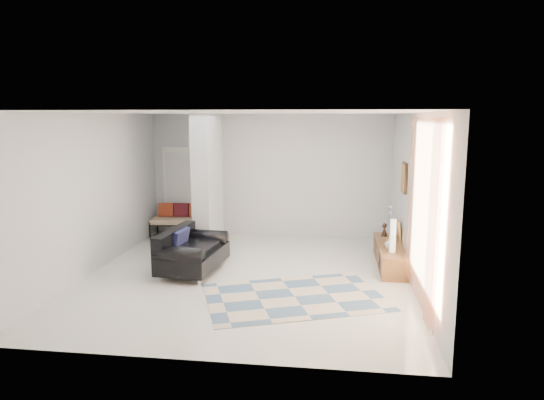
# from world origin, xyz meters

# --- Properties ---
(floor) EXTENTS (6.00, 6.00, 0.00)m
(floor) POSITION_xyz_m (0.00, 0.00, 0.00)
(floor) COLOR silver
(floor) RESTS_ON ground
(ceiling) EXTENTS (6.00, 6.00, 0.00)m
(ceiling) POSITION_xyz_m (0.00, 0.00, 2.80)
(ceiling) COLOR white
(ceiling) RESTS_ON wall_back
(wall_back) EXTENTS (6.00, 0.00, 6.00)m
(wall_back) POSITION_xyz_m (0.00, 3.00, 1.40)
(wall_back) COLOR silver
(wall_back) RESTS_ON ground
(wall_front) EXTENTS (6.00, 0.00, 6.00)m
(wall_front) POSITION_xyz_m (0.00, -3.00, 1.40)
(wall_front) COLOR silver
(wall_front) RESTS_ON ground
(wall_left) EXTENTS (0.00, 6.00, 6.00)m
(wall_left) POSITION_xyz_m (-2.75, 0.00, 1.40)
(wall_left) COLOR silver
(wall_left) RESTS_ON ground
(wall_right) EXTENTS (0.00, 6.00, 6.00)m
(wall_right) POSITION_xyz_m (2.75, 0.00, 1.40)
(wall_right) COLOR silver
(wall_right) RESTS_ON ground
(partition_column) EXTENTS (0.35, 1.20, 2.80)m
(partition_column) POSITION_xyz_m (-1.10, 1.60, 1.40)
(partition_column) COLOR #A4A8AB
(partition_column) RESTS_ON floor
(hallway_door) EXTENTS (0.85, 0.06, 2.04)m
(hallway_door) POSITION_xyz_m (-2.10, 2.96, 1.02)
(hallway_door) COLOR white
(hallway_door) RESTS_ON floor
(curtain) EXTENTS (0.00, 2.55, 2.55)m
(curtain) POSITION_xyz_m (2.67, -1.15, 1.45)
(curtain) COLOR #FF7D43
(curtain) RESTS_ON wall_right
(wall_art) EXTENTS (0.04, 0.45, 0.55)m
(wall_art) POSITION_xyz_m (2.72, 0.96, 1.65)
(wall_art) COLOR #321E0D
(wall_art) RESTS_ON wall_right
(media_console) EXTENTS (0.45, 1.95, 0.80)m
(media_console) POSITION_xyz_m (2.52, 0.96, 0.20)
(media_console) COLOR brown
(media_console) RESTS_ON floor
(loveseat) EXTENTS (1.03, 1.59, 0.76)m
(loveseat) POSITION_xyz_m (-1.06, 0.14, 0.36)
(loveseat) COLOR silver
(loveseat) RESTS_ON floor
(daybed) EXTENTS (1.61, 0.79, 0.77)m
(daybed) POSITION_xyz_m (-1.93, 2.63, 0.42)
(daybed) COLOR black
(daybed) RESTS_ON floor
(area_rug) EXTENTS (3.11, 2.59, 0.01)m
(area_rug) POSITION_xyz_m (0.90, -0.90, 0.01)
(area_rug) COLOR #C1B294
(area_rug) RESTS_ON floor
(cylinder_lamp) EXTENTS (0.11, 0.11, 0.58)m
(cylinder_lamp) POSITION_xyz_m (2.50, 0.44, 0.69)
(cylinder_lamp) COLOR white
(cylinder_lamp) RESTS_ON media_console
(bronze_figurine) EXTENTS (0.15, 0.15, 0.26)m
(bronze_figurine) POSITION_xyz_m (2.47, 1.60, 0.53)
(bronze_figurine) COLOR black
(bronze_figurine) RESTS_ON media_console
(vase) EXTENTS (0.18, 0.18, 0.17)m
(vase) POSITION_xyz_m (2.47, 0.70, 0.49)
(vase) COLOR silver
(vase) RESTS_ON media_console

